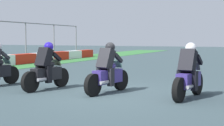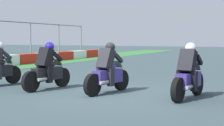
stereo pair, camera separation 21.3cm
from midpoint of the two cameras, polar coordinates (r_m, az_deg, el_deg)
ground_plane at (r=9.73m, az=0.38°, el=-5.33°), size 120.00×120.00×0.00m
rider_lane_b at (r=9.14m, az=13.72°, el=-2.12°), size 2.04×0.60×1.51m
rider_lane_c at (r=9.78m, az=-0.11°, el=-1.59°), size 2.03×0.63×1.51m
rider_lane_d at (r=10.68m, az=-10.55°, el=-1.17°), size 2.04×0.59×1.51m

